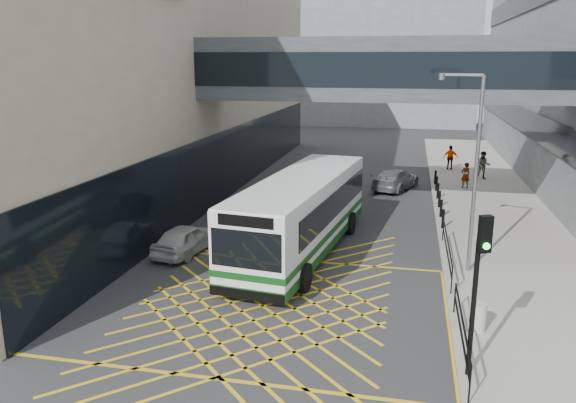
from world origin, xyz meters
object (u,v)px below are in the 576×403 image
Objects in this scene: litter_bin at (477,317)px; car_white at (186,239)px; car_dark at (271,212)px; car_silver at (395,179)px; pedestrian_b at (483,165)px; bus at (302,213)px; traffic_light at (479,274)px; street_lamp at (472,162)px; pedestrian_c at (450,158)px; pedestrian_a at (465,175)px.

car_white is at bearing 155.68° from litter_bin.
car_dark is 1.05× the size of car_silver.
pedestrian_b is (13.92, 17.90, 0.45)m from car_white.
bus is 6.44× the size of pedestrian_b.
pedestrian_b is at bearing 59.59° from traffic_light.
bus is 7.05m from street_lamp.
bus reaches higher than pedestrian_c.
bus is 8.98m from litter_bin.
bus is 1.63× the size of street_lamp.
pedestrian_a is at bearing 62.16° from traffic_light.
car_silver is 5.15× the size of litter_bin.
pedestrian_a is at bearing 99.89° from street_lamp.
car_white is at bearing 120.97° from traffic_light.
pedestrian_b reaches higher than pedestrian_a.
street_lamp reaches higher than pedestrian_c.
pedestrian_c is at bearing 88.34° from litter_bin.
street_lamp reaches higher than car_silver.
car_white is 24.11m from pedestrian_c.
street_lamp is (6.48, -1.07, 2.57)m from bus.
car_white is 5.19m from car_dark.
car_white is 2.29× the size of pedestrian_c.
bus is 7.55× the size of pedestrian_a.
car_white is 0.90× the size of car_silver.
pedestrian_b reaches higher than pedestrian_c.
car_white is 22.68m from pedestrian_b.
pedestrian_c reaches higher than pedestrian_a.
pedestrian_b reaches higher than car_white.
pedestrian_a is (4.27, 0.70, 0.26)m from car_silver.
pedestrian_a reaches higher than car_dark.
pedestrian_a reaches higher than car_white.
car_dark is at bearing -110.94° from car_white.
bus is 15.81m from pedestrian_a.
bus is at bearing -158.34° from car_white.
car_silver is 2.53× the size of pedestrian_c.
street_lamp is at bearing -93.53° from pedestrian_b.
street_lamp is (3.00, -14.13, 3.64)m from car_silver.
litter_bin is (2.97, -19.21, -0.10)m from car_silver.
bus is 2.99× the size of car_white.
traffic_light is at bearing 63.68° from pedestrian_a.
traffic_light is at bearing -78.65° from street_lamp.
pedestrian_b is 3.59m from pedestrian_c.
litter_bin is 26.01m from pedestrian_c.
car_silver is at bearing 73.16° from traffic_light.
litter_bin is (11.22, -5.07, -0.05)m from car_white.
traffic_light is (2.54, -21.86, 2.24)m from car_silver.
pedestrian_c is (3.72, 6.78, 0.35)m from car_silver.
street_lamp reaches higher than bus.
pedestrian_a is at bearing -121.24° from car_white.
bus reaches higher than car_silver.
street_lamp is at bearing 151.71° from car_dark.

